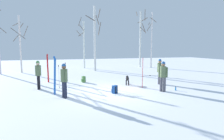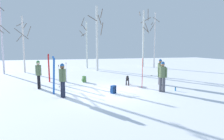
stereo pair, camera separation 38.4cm
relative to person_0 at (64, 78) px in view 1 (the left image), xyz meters
name	(u,v)px [view 1 (the left image)]	position (x,y,z in m)	size (l,w,h in m)	color
ground_plane	(109,92)	(2.43, 0.51, -0.98)	(60.00, 60.00, 0.00)	white
person_0	(64,78)	(0.00, 0.00, 0.00)	(0.34, 0.49, 1.72)	#1E2338
person_1	(160,70)	(6.38, 1.78, 0.00)	(0.37, 0.42, 1.72)	#4C4C56
person_2	(163,74)	(5.41, -0.21, 0.00)	(0.42, 0.38, 1.72)	#4C4C56
person_3	(38,73)	(-1.39, 2.45, 0.00)	(0.34, 0.52, 1.72)	black
dog	(127,79)	(4.21, 2.23, -0.59)	(0.41, 0.86, 0.57)	black
ski_pair_planted_0	(143,73)	(4.79, 1.11, -0.06)	(0.12, 0.17, 1.86)	red
ski_pair_planted_1	(48,68)	(-0.93, 4.64, 0.03)	(0.12, 0.14, 2.04)	red
ski_pair_planted_2	(55,76)	(-0.44, 0.81, 0.03)	(0.18, 0.19, 2.04)	blue
ski_pair_lying_0	(150,76)	(7.58, 5.29, -0.97)	(1.72, 0.21, 0.05)	white
ski_poles_0	(66,72)	(0.27, 4.14, -0.22)	(0.07, 0.22, 1.43)	#B2B2BC
ski_poles_1	(59,76)	(-0.21, 2.42, -0.22)	(0.07, 0.27, 1.42)	#B2B2BC
backpack_0	(115,90)	(2.65, 0.14, -0.77)	(0.33, 0.34, 0.44)	#1E4C99
backpack_1	(83,79)	(1.50, 3.92, -0.77)	(0.33, 0.30, 0.44)	#4C7F3F
water_bottle_0	(176,89)	(6.27, -0.22, -0.87)	(0.07, 0.07, 0.23)	#1E72BF
birch_tree_1	(20,43)	(-3.62, 10.78, 1.93)	(1.47, 1.48, 5.53)	silver
birch_tree_2	(84,43)	(2.89, 13.17, 1.98)	(0.92, 1.49, 6.10)	silver
birch_tree_3	(95,37)	(3.68, 10.28, 2.56)	(1.52, 1.50, 6.76)	silver
birch_tree_4	(141,37)	(10.12, 12.80, 2.77)	(1.67, 1.73, 7.15)	silver
birch_tree_5	(152,40)	(11.01, 11.54, 2.47)	(0.92, 1.07, 6.68)	silver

